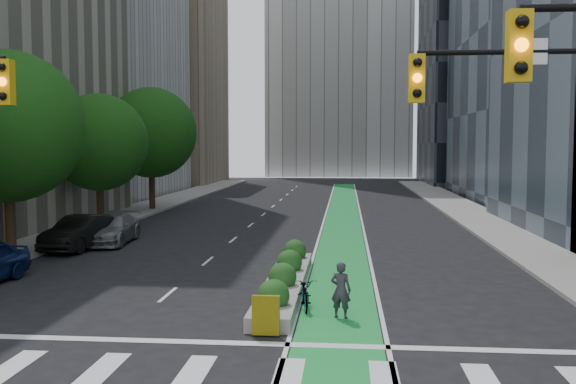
% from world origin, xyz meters
% --- Properties ---
extents(ground, '(160.00, 160.00, 0.00)m').
position_xyz_m(ground, '(0.00, 0.00, 0.00)').
color(ground, black).
rests_on(ground, ground).
extents(sidewalk_left, '(3.60, 90.00, 0.15)m').
position_xyz_m(sidewalk_left, '(-11.80, 25.00, 0.07)').
color(sidewalk_left, gray).
rests_on(sidewalk_left, ground).
extents(sidewalk_right, '(3.60, 90.00, 0.15)m').
position_xyz_m(sidewalk_right, '(11.80, 25.00, 0.07)').
color(sidewalk_right, gray).
rests_on(sidewalk_right, ground).
extents(bike_lane_paint, '(2.20, 70.00, 0.01)m').
position_xyz_m(bike_lane_paint, '(3.00, 30.00, 0.01)').
color(bike_lane_paint, green).
rests_on(bike_lane_paint, ground).
extents(building_tan_far, '(14.00, 16.00, 26.00)m').
position_xyz_m(building_tan_far, '(-20.00, 66.00, 13.00)').
color(building_tan_far, tan).
rests_on(building_tan_far, ground).
extents(building_dark_end, '(14.00, 18.00, 28.00)m').
position_xyz_m(building_dark_end, '(20.00, 68.00, 14.00)').
color(building_dark_end, black).
rests_on(building_dark_end, ground).
extents(tree_mid, '(6.40, 6.40, 8.78)m').
position_xyz_m(tree_mid, '(-11.00, 12.00, 5.57)').
color(tree_mid, black).
rests_on(tree_mid, ground).
extents(tree_midfar, '(5.60, 5.60, 7.76)m').
position_xyz_m(tree_midfar, '(-11.00, 22.00, 4.95)').
color(tree_midfar, black).
rests_on(tree_midfar, ground).
extents(tree_far, '(6.60, 6.60, 9.00)m').
position_xyz_m(tree_far, '(-11.00, 32.00, 5.69)').
color(tree_far, black).
rests_on(tree_far, ground).
extents(median_planter, '(1.20, 10.26, 1.10)m').
position_xyz_m(median_planter, '(1.20, 7.04, 0.37)').
color(median_planter, gray).
rests_on(median_planter, ground).
extents(bicycle, '(0.86, 1.86, 0.94)m').
position_xyz_m(bicycle, '(2.00, 4.70, 0.47)').
color(bicycle, gray).
rests_on(bicycle, ground).
extents(cyclist, '(0.66, 0.53, 1.59)m').
position_xyz_m(cyclist, '(3.06, 3.70, 0.79)').
color(cyclist, '#352F39').
rests_on(cyclist, ground).
extents(parked_car_left_mid, '(2.29, 4.92, 1.56)m').
position_xyz_m(parked_car_left_mid, '(-8.96, 14.47, 0.78)').
color(parked_car_left_mid, black).
rests_on(parked_car_left_mid, ground).
extents(parked_car_left_far, '(2.32, 5.02, 1.42)m').
position_xyz_m(parked_car_left_far, '(-8.23, 16.33, 0.71)').
color(parked_car_left_far, slate).
rests_on(parked_car_left_far, ground).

